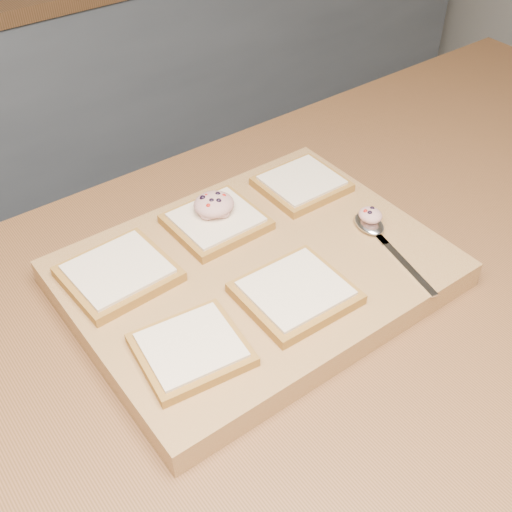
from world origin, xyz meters
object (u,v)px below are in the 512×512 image
at_px(spoon, 374,229).
at_px(bread_far_center, 216,221).
at_px(tuna_salad_dollop, 214,204).
at_px(cutting_board, 256,273).

bearing_deg(spoon, bread_far_center, 139.69).
bearing_deg(tuna_salad_dollop, spoon, -42.91).
height_order(bread_far_center, tuna_salad_dollop, tuna_salad_dollop).
bearing_deg(bread_far_center, tuna_salad_dollop, 68.66).
distance_m(cutting_board, tuna_salad_dollop, 0.12).
distance_m(cutting_board, bread_far_center, 0.10).
bearing_deg(tuna_salad_dollop, cutting_board, -93.10).
height_order(bread_far_center, spoon, bread_far_center).
height_order(cutting_board, spoon, spoon).
xyz_separation_m(cutting_board, bread_far_center, (0.00, 0.10, 0.03)).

